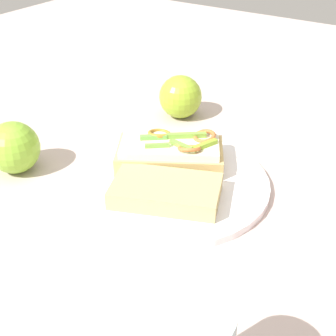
# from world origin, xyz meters

# --- Properties ---
(ground_plane) EXTENTS (2.00, 2.00, 0.00)m
(ground_plane) POSITION_xyz_m (0.00, 0.00, 0.00)
(ground_plane) COLOR #C2ACA4
(ground_plane) RESTS_ON ground
(plate) EXTENTS (0.30, 0.30, 0.01)m
(plate) POSITION_xyz_m (0.00, 0.00, 0.01)
(plate) COLOR white
(plate) RESTS_ON ground_plane
(sandwich) EXTENTS (0.18, 0.16, 0.05)m
(sandwich) POSITION_xyz_m (-0.02, 0.04, 0.03)
(sandwich) COLOR tan
(sandwich) RESTS_ON plate
(bread_slice_side) EXTENTS (0.17, 0.13, 0.02)m
(bread_slice_side) POSITION_xyz_m (0.02, -0.04, 0.02)
(bread_slice_side) COLOR tan
(bread_slice_side) RESTS_ON plate
(apple_0) EXTENTS (0.08, 0.08, 0.08)m
(apple_0) POSITION_xyz_m (-0.22, -0.09, 0.04)
(apple_0) COLOR #82B732
(apple_0) RESTS_ON ground_plane
(apple_1) EXTENTS (0.11, 0.11, 0.08)m
(apple_1) POSITION_xyz_m (-0.11, 0.21, 0.04)
(apple_1) COLOR #90B52C
(apple_1) RESTS_ON ground_plane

